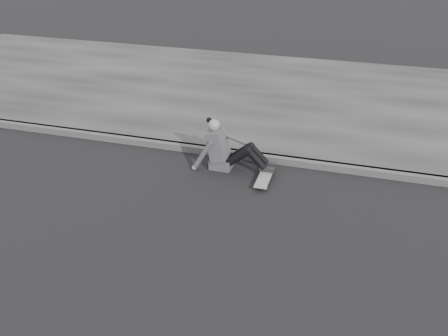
% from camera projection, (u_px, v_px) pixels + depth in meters
% --- Properties ---
extents(ground, '(80.00, 80.00, 0.00)m').
position_uv_depth(ground, '(387.00, 279.00, 6.01)').
color(ground, black).
rests_on(ground, ground).
extents(curb, '(24.00, 0.16, 0.12)m').
position_uv_depth(curb, '(388.00, 174.00, 8.16)').
color(curb, '#4F4F4F').
rests_on(curb, ground).
extents(sidewalk, '(24.00, 6.00, 0.12)m').
position_uv_depth(sidewalk, '(388.00, 107.00, 10.70)').
color(sidewalk, '#393939').
rests_on(sidewalk, ground).
extents(skateboard, '(0.20, 0.78, 0.09)m').
position_uv_depth(skateboard, '(265.00, 177.00, 8.05)').
color(skateboard, gray).
rests_on(skateboard, ground).
extents(seated_woman, '(1.38, 0.46, 0.88)m').
position_uv_depth(seated_woman, '(225.00, 149.00, 8.30)').
color(seated_woman, '#4A4A4C').
rests_on(seated_woman, ground).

